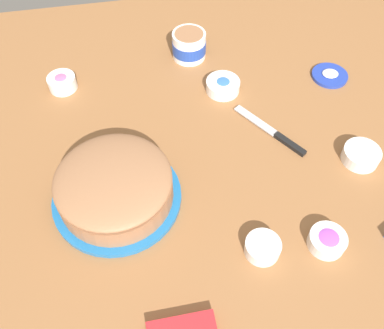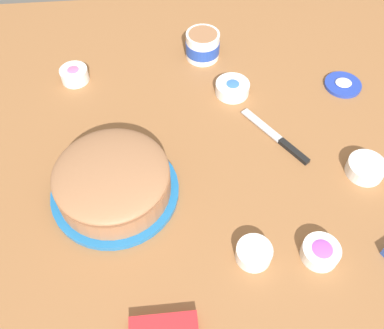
{
  "view_description": "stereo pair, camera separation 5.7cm",
  "coord_description": "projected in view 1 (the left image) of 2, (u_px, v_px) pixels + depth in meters",
  "views": [
    {
      "loc": [
        -0.21,
        -0.63,
        0.87
      ],
      "look_at": [
        -0.1,
        -0.02,
        0.04
      ],
      "focal_mm": 39.57,
      "sensor_mm": 36.0,
      "label": 1
    },
    {
      "loc": [
        -0.16,
        -0.64,
        0.87
      ],
      "look_at": [
        -0.1,
        -0.02,
        0.04
      ],
      "focal_mm": 39.57,
      "sensor_mm": 36.0,
      "label": 2
    }
  ],
  "objects": [
    {
      "name": "frosting_tub_lid",
      "position": [
        330.0,
        75.0,
        1.27
      ],
      "size": [
        0.11,
        0.11,
        0.02
      ],
      "color": "#233DAD",
      "rests_on": "ground_plane"
    },
    {
      "name": "sprinkle_bowl_yellow",
      "position": [
        263.0,
        247.0,
        0.92
      ],
      "size": [
        0.08,
        0.08,
        0.03
      ],
      "color": "white",
      "rests_on": "ground_plane"
    },
    {
      "name": "ground_plane",
      "position": [
        229.0,
        160.0,
        1.09
      ],
      "size": [
        1.54,
        1.54,
        0.0
      ],
      "primitive_type": "plane",
      "color": "#936038"
    },
    {
      "name": "spreading_knife",
      "position": [
        275.0,
        134.0,
        1.13
      ],
      "size": [
        0.15,
        0.21,
        0.01
      ],
      "color": "silver",
      "rests_on": "ground_plane"
    },
    {
      "name": "sprinkle_bowl_green",
      "position": [
        361.0,
        155.0,
        1.07
      ],
      "size": [
        0.09,
        0.09,
        0.03
      ],
      "color": "white",
      "rests_on": "ground_plane"
    },
    {
      "name": "frosting_tub",
      "position": [
        189.0,
        45.0,
        1.3
      ],
      "size": [
        0.1,
        0.1,
        0.08
      ],
      "color": "white",
      "rests_on": "ground_plane"
    },
    {
      "name": "frosted_cake",
      "position": [
        115.0,
        188.0,
        0.98
      ],
      "size": [
        0.31,
        0.31,
        0.1
      ],
      "color": "#1E6BB2",
      "rests_on": "ground_plane"
    },
    {
      "name": "sprinkle_bowl_pink",
      "position": [
        62.0,
        82.0,
        1.23
      ],
      "size": [
        0.08,
        0.08,
        0.04
      ],
      "color": "white",
      "rests_on": "ground_plane"
    },
    {
      "name": "sprinkle_bowl_rainbow",
      "position": [
        327.0,
        240.0,
        0.93
      ],
      "size": [
        0.08,
        0.08,
        0.04
      ],
      "color": "white",
      "rests_on": "ground_plane"
    },
    {
      "name": "sprinkle_bowl_blue",
      "position": [
        223.0,
        85.0,
        1.23
      ],
      "size": [
        0.1,
        0.1,
        0.04
      ],
      "color": "white",
      "rests_on": "ground_plane"
    }
  ]
}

